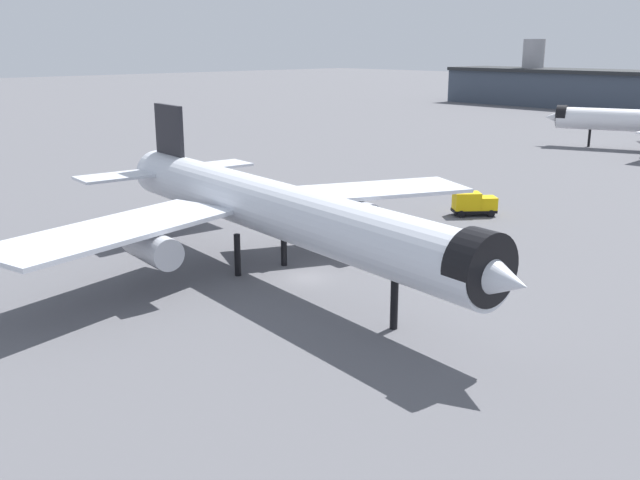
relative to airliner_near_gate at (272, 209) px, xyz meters
The scene contains 4 objects.
ground 7.19m from the airliner_near_gate, 34.08° to the left, with size 900.00×900.00×0.00m, color #56565B.
airliner_near_gate is the anchor object (origin of this frame).
service_truck_front 34.88m from the airliner_near_gate, 92.92° to the left, with size 5.24×5.73×3.00m.
traffic_cone_wingtip 33.60m from the airliner_near_gate, 121.99° to the left, with size 0.56×0.56×0.71m, color #F2600C.
Camera 1 is at (47.52, -42.66, 21.07)m, focal length 40.28 mm.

